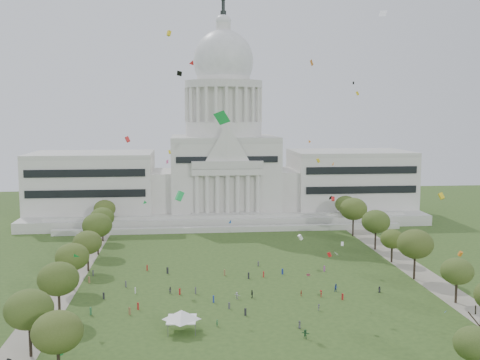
% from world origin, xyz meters
% --- Properties ---
extents(ground, '(400.00, 400.00, 0.00)m').
position_xyz_m(ground, '(0.00, 0.00, 0.00)').
color(ground, '#314B1D').
rests_on(ground, ground).
extents(capitol, '(160.00, 64.50, 91.30)m').
position_xyz_m(capitol, '(0.00, 113.59, 22.30)').
color(capitol, beige).
rests_on(capitol, ground).
extents(path_left, '(8.00, 160.00, 0.04)m').
position_xyz_m(path_left, '(-48.00, 30.00, 0.02)').
color(path_left, gray).
rests_on(path_left, ground).
extents(path_right, '(8.00, 160.00, 0.04)m').
position_xyz_m(path_right, '(48.00, 30.00, 0.02)').
color(path_right, gray).
rests_on(path_right, ground).
extents(row_tree_l_0, '(8.85, 8.85, 12.59)m').
position_xyz_m(row_tree_l_0, '(-45.26, -21.68, 8.95)').
color(row_tree_l_0, black).
rests_on(row_tree_l_0, ground).
extents(row_tree_l_1, '(8.86, 8.86, 12.59)m').
position_xyz_m(row_tree_l_1, '(-44.07, -2.96, 8.95)').
color(row_tree_l_1, black).
rests_on(row_tree_l_1, ground).
extents(row_tree_r_1, '(7.58, 7.58, 10.78)m').
position_xyz_m(row_tree_r_1, '(46.22, -1.75, 7.66)').
color(row_tree_r_1, black).
rests_on(row_tree_r_1, ground).
extents(row_tree_l_2, '(8.42, 8.42, 11.97)m').
position_xyz_m(row_tree_l_2, '(-45.04, 17.30, 8.51)').
color(row_tree_l_2, black).
rests_on(row_tree_l_2, ground).
extents(row_tree_r_2, '(9.55, 9.55, 13.58)m').
position_xyz_m(row_tree_r_2, '(44.17, 17.44, 9.66)').
color(row_tree_r_2, black).
rests_on(row_tree_r_2, ground).
extents(row_tree_l_3, '(8.12, 8.12, 11.55)m').
position_xyz_m(row_tree_l_3, '(-44.09, 33.92, 8.21)').
color(row_tree_l_3, black).
rests_on(row_tree_l_3, ground).
extents(row_tree_r_3, '(7.01, 7.01, 9.98)m').
position_xyz_m(row_tree_r_3, '(44.40, 34.48, 7.08)').
color(row_tree_r_3, black).
rests_on(row_tree_r_3, ground).
extents(row_tree_l_4, '(9.29, 9.29, 13.21)m').
position_xyz_m(row_tree_l_4, '(-44.08, 52.42, 9.39)').
color(row_tree_l_4, black).
rests_on(row_tree_l_4, ground).
extents(row_tree_r_4, '(9.19, 9.19, 13.06)m').
position_xyz_m(row_tree_r_4, '(44.76, 50.04, 9.29)').
color(row_tree_r_4, black).
rests_on(row_tree_r_4, ground).
extents(row_tree_l_5, '(8.33, 8.33, 11.85)m').
position_xyz_m(row_tree_l_5, '(-45.22, 71.01, 8.42)').
color(row_tree_l_5, black).
rests_on(row_tree_l_5, ground).
extents(row_tree_r_5, '(9.82, 9.82, 13.96)m').
position_xyz_m(row_tree_r_5, '(43.49, 70.19, 9.93)').
color(row_tree_r_5, black).
rests_on(row_tree_r_5, ground).
extents(row_tree_l_6, '(8.19, 8.19, 11.64)m').
position_xyz_m(row_tree_l_6, '(-46.87, 89.14, 8.27)').
color(row_tree_l_6, black).
rests_on(row_tree_l_6, ground).
extents(row_tree_r_6, '(8.42, 8.42, 11.97)m').
position_xyz_m(row_tree_r_6, '(45.96, 88.13, 8.51)').
color(row_tree_r_6, black).
rests_on(row_tree_r_6, ground).
extents(near_tree_0, '(8.47, 8.47, 12.04)m').
position_xyz_m(near_tree_0, '(-38.00, -32.00, 8.56)').
color(near_tree_0, black).
rests_on(near_tree_0, ground).
extents(near_tree_1, '(6.93, 6.93, 9.86)m').
position_xyz_m(near_tree_1, '(30.00, -40.00, 7.00)').
color(near_tree_1, black).
rests_on(near_tree_1, ground).
extents(event_tent, '(8.76, 8.76, 4.59)m').
position_xyz_m(event_tent, '(-17.75, -12.43, 3.56)').
color(event_tent, '#4C4C4C').
rests_on(event_tent, ground).
extents(person_0, '(0.84, 0.93, 1.59)m').
position_xyz_m(person_0, '(31.06, 7.50, 0.80)').
color(person_0, '#26262B').
rests_on(person_0, ground).
extents(person_2, '(1.09, 0.85, 1.98)m').
position_xyz_m(person_2, '(20.55, 9.33, 0.99)').
color(person_2, navy).
rests_on(person_2, ground).
extents(person_3, '(0.57, 1.09, 1.68)m').
position_xyz_m(person_3, '(15.78, 5.73, 0.84)').
color(person_3, '#B21E1E').
rests_on(person_3, ground).
extents(person_4, '(1.01, 1.30, 1.96)m').
position_xyz_m(person_4, '(-0.94, 6.60, 0.98)').
color(person_4, '#26262B').
rests_on(person_4, ground).
extents(person_5, '(1.56, 1.52, 1.68)m').
position_xyz_m(person_5, '(-4.63, 6.33, 0.84)').
color(person_5, silver).
rests_on(person_5, ground).
extents(person_6, '(0.55, 0.83, 1.67)m').
position_xyz_m(person_6, '(6.53, -13.43, 0.83)').
color(person_6, '#4C4C51').
rests_on(person_6, ground).
extents(person_7, '(0.68, 0.66, 1.50)m').
position_xyz_m(person_7, '(-10.42, -10.55, 0.75)').
color(person_7, '#33723F').
rests_on(person_7, ground).
extents(person_8, '(0.98, 0.83, 1.72)m').
position_xyz_m(person_8, '(-20.67, 11.85, 0.86)').
color(person_8, '#4C4C51').
rests_on(person_8, ground).
extents(person_9, '(0.85, 1.07, 1.48)m').
position_xyz_m(person_9, '(13.05, -3.46, 0.74)').
color(person_9, '#4C4C51').
rests_on(person_9, ground).
extents(person_10, '(0.47, 0.84, 1.41)m').
position_xyz_m(person_10, '(11.15, 6.82, 0.70)').
color(person_10, '#B21E1E').
rests_on(person_10, ground).
extents(person_11, '(1.78, 1.52, 1.83)m').
position_xyz_m(person_11, '(6.63, -18.51, 0.91)').
color(person_11, '#33723F').
rests_on(person_11, ground).
extents(distant_crowd, '(64.54, 39.44, 1.80)m').
position_xyz_m(distant_crowd, '(-15.85, 15.14, 0.82)').
color(distant_crowd, '#33723F').
rests_on(distant_crowd, ground).
extents(kite_swarm, '(87.20, 106.15, 65.26)m').
position_xyz_m(kite_swarm, '(-2.28, 5.69, 28.46)').
color(kite_swarm, black).
rests_on(kite_swarm, ground).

